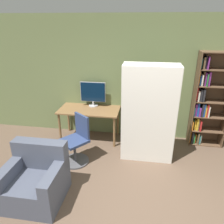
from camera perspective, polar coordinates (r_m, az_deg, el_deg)
The scene contains 8 objects.
wall_back at distance 4.89m, azimuth 8.95°, elevation 8.28°, with size 8.00×0.06×2.70m.
desk at distance 4.92m, azimuth -5.95°, elevation -0.24°, with size 1.34×0.68×0.73m.
monitor at distance 4.97m, azimuth -5.00°, elevation 4.94°, with size 0.58×0.21×0.56m.
office_chair at distance 4.25m, azimuth -9.19°, elevation -8.15°, with size 0.62×0.62×0.94m.
bookshelf at distance 5.00m, azimuth 23.27°, elevation 2.35°, with size 0.70×0.34×2.01m.
mattress_near at distance 4.01m, azimuth 9.61°, elevation -1.27°, with size 0.99×0.24×1.87m.
mattress_far at distance 4.23m, azimuth 9.61°, elevation 0.03°, with size 0.99×0.24×1.87m.
armchair at distance 3.66m, azimuth -19.27°, elevation -16.33°, with size 0.85×0.80×0.85m.
Camera 1 is at (-0.01, -2.09, 2.55)m, focal length 35.00 mm.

